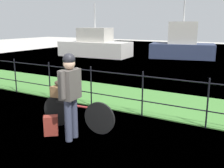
# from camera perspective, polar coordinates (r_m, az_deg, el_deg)

# --- Properties ---
(ground_plane) EXTENTS (60.00, 60.00, 0.00)m
(ground_plane) POSITION_cam_1_polar(r_m,az_deg,el_deg) (4.89, -2.96, -13.71)
(ground_plane) COLOR beige
(grass_strip) EXTENTS (27.00, 2.40, 0.03)m
(grass_strip) POSITION_cam_1_polar(r_m,az_deg,el_deg) (7.53, 10.35, -4.04)
(grass_strip) COLOR #478438
(grass_strip) RESTS_ON ground
(harbor_water) EXTENTS (30.00, 30.00, 0.00)m
(harbor_water) POSITION_cam_1_polar(r_m,az_deg,el_deg) (16.47, 21.76, 4.48)
(harbor_water) COLOR #60849E
(harbor_water) RESTS_ON ground
(iron_fence) EXTENTS (18.04, 0.04, 1.10)m
(iron_fence) POSITION_cam_1_polar(r_m,az_deg,el_deg) (6.27, 6.70, -1.50)
(iron_fence) COLOR black
(iron_fence) RESTS_ON ground
(bicycle_main) EXTENTS (1.73, 0.23, 0.67)m
(bicycle_main) POSITION_cam_1_polar(r_m,az_deg,el_deg) (5.58, -7.76, -6.40)
(bicycle_main) COLOR black
(bicycle_main) RESTS_ON ground
(wooden_crate) EXTENTS (0.39, 0.28, 0.23)m
(wooden_crate) POSITION_cam_1_polar(r_m,az_deg,el_deg) (5.67, -11.21, -1.63)
(wooden_crate) COLOR brown
(wooden_crate) RESTS_ON bicycle_main
(terrier_dog) EXTENTS (0.32, 0.16, 0.18)m
(terrier_dog) POSITION_cam_1_polar(r_m,az_deg,el_deg) (5.61, -11.09, 0.25)
(terrier_dog) COLOR #4C3D2D
(terrier_dog) RESTS_ON wooden_crate
(cyclist_person) EXTENTS (0.30, 0.54, 1.68)m
(cyclist_person) POSITION_cam_1_polar(r_m,az_deg,el_deg) (4.94, -9.17, -1.16)
(cyclist_person) COLOR #383D51
(cyclist_person) RESTS_ON ground
(backpack_on_paving) EXTENTS (0.33, 0.32, 0.40)m
(backpack_on_paving) POSITION_cam_1_polar(r_m,az_deg,el_deg) (5.46, -13.22, -8.83)
(backpack_on_paving) COLOR maroon
(backpack_on_paving) RESTS_ON ground
(moored_boat_near) EXTENTS (4.36, 2.83, 3.93)m
(moored_boat_near) POSITION_cam_1_polar(r_m,az_deg,el_deg) (17.67, 15.13, 8.22)
(moored_boat_near) COLOR #2D3856
(moored_boat_near) RESTS_ON ground
(moored_boat_mid) EXTENTS (4.98, 2.37, 3.53)m
(moored_boat_mid) POSITION_cam_1_polar(r_m,az_deg,el_deg) (18.11, -3.71, 8.36)
(moored_boat_mid) COLOR silver
(moored_boat_mid) RESTS_ON ground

